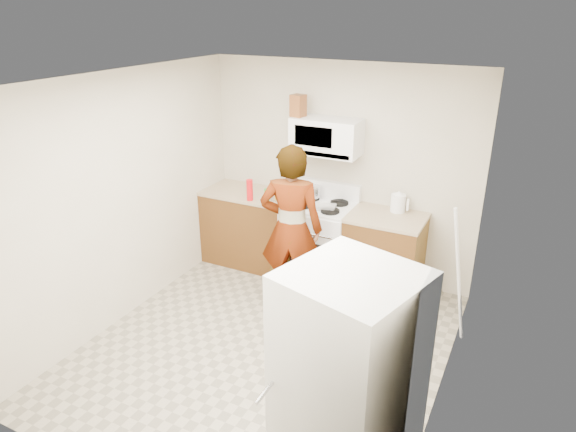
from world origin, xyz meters
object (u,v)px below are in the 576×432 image
Objects in this scene: person at (291,229)px; kettle at (398,203)px; microwave at (327,136)px; saucepan at (311,191)px; gas_range at (319,240)px; fridge at (347,398)px.

kettle is at bearing -149.06° from person.
microwave reaches higher than kettle.
kettle is 0.85× the size of saucepan.
gas_range is at bearing -90.00° from microwave.
saucepan is at bearing 140.94° from gas_range.
gas_range is 1.02m from kettle.
person reaches higher than gas_range.
fridge is 8.68× the size of kettle.
person is (-0.02, -0.83, -0.80)m from microwave.
fridge is 3.24m from saucepan.
fridge is (1.34, -2.83, -0.85)m from microwave.
microwave is 1.08m from kettle.
gas_range is 1.49× the size of microwave.
microwave is (0.00, 0.13, 1.21)m from gas_range.
kettle is (0.84, 0.06, -0.67)m from microwave.
microwave is 0.42× the size of person.
gas_range is 3.03m from fridge.
person is at bearing -91.98° from gas_range.
gas_range is at bearing -106.96° from person.
kettle reaches higher than saucepan.
person is 7.85× the size of saucepan.
kettle is (0.84, 0.19, 0.55)m from gas_range.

